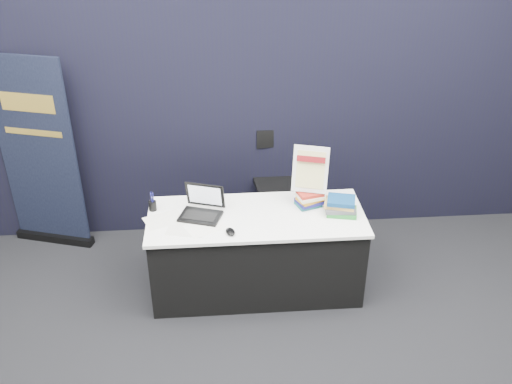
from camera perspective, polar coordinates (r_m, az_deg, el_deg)
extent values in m
plane|color=black|center=(4.75, 0.57, -13.60)|extent=(8.00, 8.00, 0.00)
cube|color=beige|center=(7.59, -2.15, 18.30)|extent=(8.00, 0.02, 3.50)
cube|color=black|center=(5.45, -0.85, 7.57)|extent=(6.00, 0.08, 2.40)
cube|color=black|center=(4.94, 0.03, -6.18)|extent=(1.76, 0.71, 0.72)
cube|color=white|center=(4.73, 0.03, -2.50)|extent=(1.80, 0.75, 0.03)
cube|color=black|center=(4.71, -5.58, -2.44)|extent=(0.39, 0.32, 0.02)
cube|color=black|center=(4.74, -5.65, -0.42)|extent=(0.33, 0.16, 0.23)
cube|color=silver|center=(4.74, -5.65, -0.47)|extent=(0.28, 0.13, 0.18)
ellipsoid|color=black|center=(4.49, -2.58, -3.98)|extent=(0.10, 0.13, 0.04)
cube|color=silver|center=(4.72, -9.20, -2.75)|extent=(0.37, 0.32, 0.00)
cube|color=silver|center=(4.58, -6.95, -3.68)|extent=(0.34, 0.28, 0.00)
cube|color=white|center=(4.59, -5.11, -3.48)|extent=(0.37, 0.33, 0.00)
cylinder|color=black|center=(4.85, -10.30, -1.36)|extent=(0.09, 0.09, 0.08)
cube|color=#165355|center=(4.86, 5.34, -1.26)|extent=(0.24, 0.22, 0.03)
cube|color=navy|center=(4.85, 5.35, -0.98)|extent=(0.24, 0.22, 0.03)
cube|color=#BB7C1A|center=(4.83, 5.37, -0.70)|extent=(0.24, 0.22, 0.03)
cube|color=beige|center=(4.82, 5.38, -0.42)|extent=(0.24, 0.22, 0.03)
cube|color=maroon|center=(4.81, 5.40, -0.13)|extent=(0.24, 0.22, 0.03)
cube|color=#1F7529|center=(4.80, 8.42, -1.89)|extent=(0.27, 0.22, 0.03)
cube|color=#4E4E53|center=(4.78, 8.45, -1.55)|extent=(0.27, 0.22, 0.03)
cube|color=tan|center=(4.76, 8.48, -1.19)|extent=(0.27, 0.22, 0.03)
cube|color=navy|center=(4.75, 8.51, -0.84)|extent=(0.27, 0.22, 0.03)
cube|color=black|center=(4.78, 5.44, 0.07)|extent=(0.19, 0.07, 0.01)
cylinder|color=black|center=(4.79, 4.42, 1.71)|extent=(0.04, 0.10, 0.28)
cylinder|color=black|center=(4.81, 6.27, 1.78)|extent=(0.04, 0.10, 0.28)
cube|color=silver|center=(4.73, 5.46, 2.27)|extent=(0.31, 0.19, 0.38)
cube|color=#DAD288|center=(4.73, 5.47, 2.22)|extent=(0.25, 0.15, 0.30)
cube|color=maroon|center=(4.68, 5.53, 3.27)|extent=(0.23, 0.08, 0.05)
cube|color=black|center=(6.06, -19.42, -4.29)|extent=(0.79, 0.33, 0.08)
cube|color=black|center=(5.65, -20.89, 3.47)|extent=(0.73, 0.25, 1.89)
cube|color=gold|center=(5.44, -21.92, 8.28)|extent=(0.50, 0.16, 0.17)
cube|color=gold|center=(5.54, -21.37, 5.57)|extent=(0.54, 0.17, 0.06)
cylinder|color=black|center=(5.47, 0.41, -3.49)|extent=(0.02, 0.02, 0.52)
cylinder|color=black|center=(5.53, 5.17, -3.27)|extent=(0.02, 0.02, 0.52)
cylinder|color=black|center=(5.86, 0.02, -1.03)|extent=(0.02, 0.02, 0.52)
cylinder|color=black|center=(5.91, 4.47, -0.85)|extent=(0.02, 0.02, 0.52)
cube|color=black|center=(5.54, 2.58, 0.35)|extent=(0.53, 0.53, 0.05)
cube|color=black|center=(5.55, 2.40, 5.44)|extent=(0.46, 0.07, 0.18)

